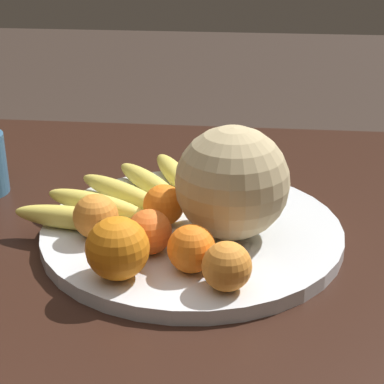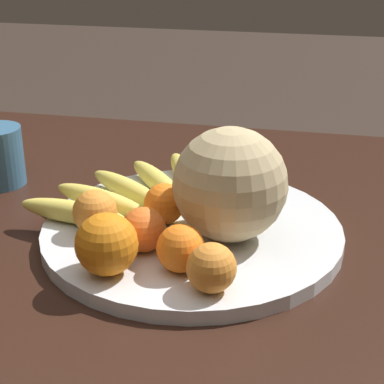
# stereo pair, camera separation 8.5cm
# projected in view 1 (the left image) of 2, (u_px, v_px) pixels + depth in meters

# --- Properties ---
(kitchen_table) EXTENTS (1.57, 1.09, 0.76)m
(kitchen_table) POSITION_uv_depth(u_px,v_px,m) (142.00, 306.00, 0.88)
(kitchen_table) COLOR black
(kitchen_table) RESTS_ON ground_plane
(fruit_bowl) EXTENTS (0.41, 0.41, 0.02)m
(fruit_bowl) POSITION_uv_depth(u_px,v_px,m) (192.00, 231.00, 0.88)
(fruit_bowl) COLOR silver
(fruit_bowl) RESTS_ON kitchen_table
(melon) EXTENTS (0.15, 0.15, 0.15)m
(melon) POSITION_uv_depth(u_px,v_px,m) (232.00, 183.00, 0.82)
(melon) COLOR tan
(melon) RESTS_ON fruit_bowl
(banana_bunch) EXTENTS (0.25, 0.28, 0.03)m
(banana_bunch) POSITION_uv_depth(u_px,v_px,m) (126.00, 193.00, 0.93)
(banana_bunch) COLOR #473819
(banana_bunch) RESTS_ON fruit_bowl
(orange_front_left) EXTENTS (0.06, 0.06, 0.06)m
(orange_front_left) POSITION_uv_depth(u_px,v_px,m) (191.00, 249.00, 0.76)
(orange_front_left) COLOR orange
(orange_front_left) RESTS_ON fruit_bowl
(orange_front_right) EXTENTS (0.06, 0.06, 0.06)m
(orange_front_right) POSITION_uv_depth(u_px,v_px,m) (95.00, 217.00, 0.83)
(orange_front_right) COLOR orange
(orange_front_right) RESTS_ON fruit_bowl
(orange_mid_center) EXTENTS (0.06, 0.06, 0.06)m
(orange_mid_center) POSITION_uv_depth(u_px,v_px,m) (149.00, 232.00, 0.80)
(orange_mid_center) COLOR orange
(orange_mid_center) RESTS_ON fruit_bowl
(orange_back_left) EXTENTS (0.08, 0.08, 0.08)m
(orange_back_left) POSITION_uv_depth(u_px,v_px,m) (117.00, 248.00, 0.74)
(orange_back_left) COLOR orange
(orange_back_left) RESTS_ON fruit_bowl
(orange_back_right) EXTENTS (0.06, 0.06, 0.06)m
(orange_back_right) POSITION_uv_depth(u_px,v_px,m) (164.00, 205.00, 0.87)
(orange_back_right) COLOR orange
(orange_back_right) RESTS_ON fruit_bowl
(orange_top_small) EXTENTS (0.06, 0.06, 0.06)m
(orange_top_small) POSITION_uv_depth(u_px,v_px,m) (227.00, 266.00, 0.72)
(orange_top_small) COLOR orange
(orange_top_small) RESTS_ON fruit_bowl
(produce_tag) EXTENTS (0.09, 0.04, 0.00)m
(produce_tag) POSITION_uv_depth(u_px,v_px,m) (158.00, 235.00, 0.85)
(produce_tag) COLOR white
(produce_tag) RESTS_ON fruit_bowl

